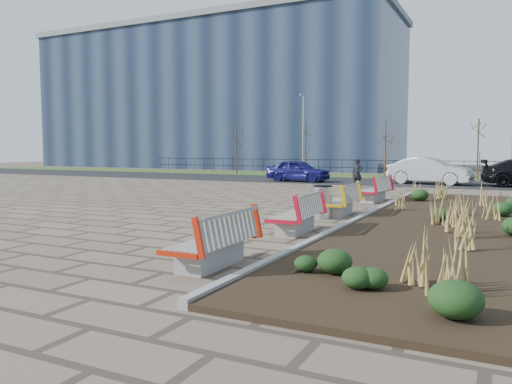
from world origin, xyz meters
The scene contains 20 objects.
ground centered at (0.00, 0.00, 0.00)m, with size 120.00×120.00×0.00m, color brown.
planting_bed centered at (6.25, 5.00, 0.05)m, with size 4.50×18.00×0.10m, color black.
planting_curb centered at (3.92, 5.00, 0.07)m, with size 0.16×18.00×0.15m, color gray.
grass_verge_far centered at (0.00, 28.00, 0.02)m, with size 80.00×5.00×0.04m, color #33511E.
road centered at (0.00, 22.00, 0.01)m, with size 80.00×7.00×0.02m, color black.
bench_a centered at (3.00, -1.80, 0.50)m, with size 0.90×2.10×1.00m, color #B9220C, non-canonical shape.
bench_b centered at (3.00, 2.17, 0.50)m, with size 0.90×2.10×1.00m, color red, non-canonical shape.
bench_c centered at (3.00, 5.77, 0.50)m, with size 0.90×2.10×1.00m, color gold, non-canonical shape.
bench_d centered at (3.00, 10.35, 0.50)m, with size 0.90×2.10×1.00m, color #A70B1F, non-canonical shape.
litter_bin centered at (2.75, 4.97, 0.49)m, with size 0.55×0.55×0.97m, color #B2B2B7.
pedestrian centered at (0.58, 16.97, 0.77)m, with size 0.56×0.37×1.55m, color black.
car_blue centered at (-4.04, 20.11, 0.70)m, with size 1.62×4.02×1.37m, color navy.
car_silver centered at (3.71, 21.31, 0.79)m, with size 1.64×4.70×1.55m, color #B1B4B9.
tree_a centered at (-12.00, 26.50, 2.04)m, with size 1.40×1.40×4.00m, color #4C3D2D, non-canonical shape.
tree_b centered at (-6.00, 26.50, 2.04)m, with size 1.40×1.40×4.00m, color #4C3D2D, non-canonical shape.
tree_c centered at (0.00, 26.50, 2.04)m, with size 1.40×1.40×4.00m, color #4C3D2D, non-canonical shape.
tree_d centered at (6.00, 26.50, 2.04)m, with size 1.40×1.40×4.00m, color #4C3D2D, non-canonical shape.
lamp_west centered at (-6.00, 26.00, 3.04)m, with size 0.24×0.60×6.00m, color gray, non-canonical shape.
railing_fence centered at (0.00, 29.50, 0.64)m, with size 44.00×0.10×1.20m, color black, non-canonical shape.
building_glass centered at (-22.00, 40.00, 7.50)m, with size 40.00×14.00×15.00m, color #192338.
Camera 1 is at (7.58, -9.22, 2.09)m, focal length 35.00 mm.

